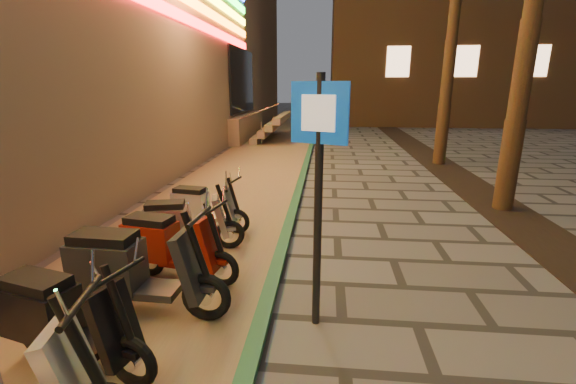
# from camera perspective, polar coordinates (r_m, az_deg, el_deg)

# --- Properties ---
(parking_strip) EXTENTS (3.40, 60.00, 0.01)m
(parking_strip) POSITION_cam_1_polar(r_m,az_deg,el_deg) (11.90, -5.88, 2.89)
(parking_strip) COLOR #8C7251
(parking_strip) RESTS_ON ground
(green_curb) EXTENTS (0.18, 60.00, 0.10)m
(green_curb) POSITION_cam_1_polar(r_m,az_deg,el_deg) (11.67, 2.33, 2.94)
(green_curb) COLOR #235D3B
(green_curb) RESTS_ON ground
(planting_strip) EXTENTS (1.20, 40.00, 0.02)m
(planting_strip) POSITION_cam_1_polar(r_m,az_deg,el_deg) (7.87, 34.69, -6.48)
(planting_strip) COLOR black
(planting_strip) RESTS_ON ground
(pedestrian_sign) EXTENTS (0.57, 0.25, 2.70)m
(pedestrian_sign) POSITION_cam_1_polar(r_m,az_deg,el_deg) (3.89, 4.54, 3.13)
(pedestrian_sign) COLOR black
(pedestrian_sign) RESTS_ON ground
(scooter_6) EXTENTS (1.64, 0.80, 1.16)m
(scooter_6) POSITION_cam_1_polar(r_m,az_deg,el_deg) (4.28, -30.57, -15.92)
(scooter_6) COLOR black
(scooter_6) RESTS_ON ground
(scooter_7) EXTENTS (1.84, 0.65, 1.30)m
(scooter_7) POSITION_cam_1_polar(r_m,az_deg,el_deg) (4.79, -22.28, -10.62)
(scooter_7) COLOR black
(scooter_7) RESTS_ON ground
(scooter_8) EXTENTS (1.65, 0.71, 1.16)m
(scooter_8) POSITION_cam_1_polar(r_m,az_deg,el_deg) (5.49, -17.43, -7.50)
(scooter_8) COLOR black
(scooter_8) RESTS_ON ground
(scooter_9) EXTENTS (1.55, 0.77, 1.10)m
(scooter_9) POSITION_cam_1_polar(r_m,az_deg,el_deg) (6.33, -15.43, -4.52)
(scooter_9) COLOR black
(scooter_9) RESTS_ON ground
(scooter_10) EXTENTS (1.47, 0.61, 1.03)m
(scooter_10) POSITION_cam_1_polar(r_m,az_deg,el_deg) (7.20, -12.67, -2.13)
(scooter_10) COLOR black
(scooter_10) RESTS_ON ground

